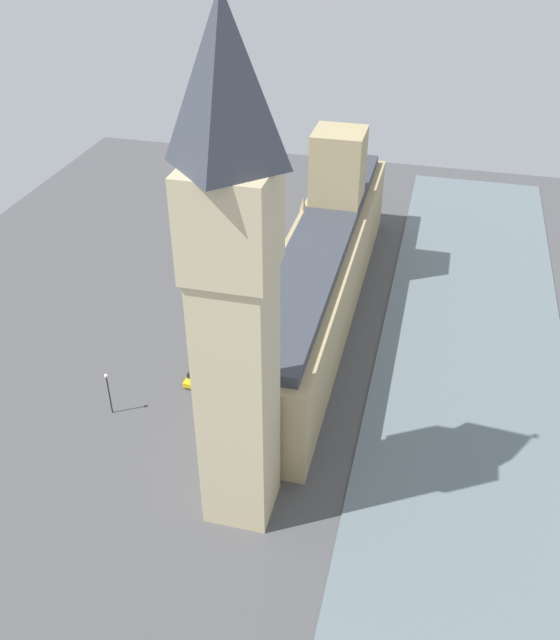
{
  "coord_description": "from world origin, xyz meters",
  "views": [
    {
      "loc": [
        -19.05,
        95.15,
        64.43
      ],
      "look_at": [
        1.0,
        14.69,
        8.21
      ],
      "focal_mm": 38.66,
      "sensor_mm": 36.0,
      "label": 1
    }
  ],
  "objects_px": {
    "car_silver_trailing": "(264,238)",
    "plane_tree_corner": "(238,186)",
    "street_lamp_slot_10": "(210,247)",
    "double_decker_bus_near_tower": "(248,263)",
    "parliament_building": "(322,268)",
    "plane_tree_under_trees": "(220,221)",
    "pedestrian_midblock": "(215,427)",
    "street_lamp_opposite_hall": "(108,386)",
    "clock_tower": "(233,292)",
    "car_white_leading": "(213,307)",
    "car_dark_green_far_end": "(270,225)",
    "car_yellow_cab_kerbside": "(195,375)",
    "pedestrian_by_river_gate": "(304,237)"
  },
  "relations": [
    {
      "from": "parliament_building",
      "to": "car_white_leading",
      "type": "distance_m",
      "value": 19.62
    },
    {
      "from": "parliament_building",
      "to": "car_dark_green_far_end",
      "type": "bearing_deg",
      "value": -59.74
    },
    {
      "from": "parliament_building",
      "to": "plane_tree_under_trees",
      "type": "height_order",
      "value": "parliament_building"
    },
    {
      "from": "car_dark_green_far_end",
      "to": "pedestrian_midblock",
      "type": "xyz_separation_m",
      "value": [
        -8.14,
        60.35,
        -0.21
      ]
    },
    {
      "from": "clock_tower",
      "to": "street_lamp_slot_10",
      "type": "bearing_deg",
      "value": -67.59
    },
    {
      "from": "parliament_building",
      "to": "car_white_leading",
      "type": "bearing_deg",
      "value": 15.26
    },
    {
      "from": "car_silver_trailing",
      "to": "plane_tree_under_trees",
      "type": "xyz_separation_m",
      "value": [
        7.33,
        5.04,
        5.17
      ]
    },
    {
      "from": "pedestrian_midblock",
      "to": "street_lamp_opposite_hall",
      "type": "distance_m",
      "value": 15.58
    },
    {
      "from": "plane_tree_corner",
      "to": "pedestrian_midblock",
      "type": "bearing_deg",
      "value": 103.99
    },
    {
      "from": "parliament_building",
      "to": "plane_tree_under_trees",
      "type": "relative_size",
      "value": 8.68
    },
    {
      "from": "car_white_leading",
      "to": "pedestrian_midblock",
      "type": "bearing_deg",
      "value": -72.09
    },
    {
      "from": "car_dark_green_far_end",
      "to": "pedestrian_midblock",
      "type": "distance_m",
      "value": 60.89
    },
    {
      "from": "car_yellow_cab_kerbside",
      "to": "car_dark_green_far_end",
      "type": "bearing_deg",
      "value": -83.94
    },
    {
      "from": "car_white_leading",
      "to": "street_lamp_opposite_hall",
      "type": "distance_m",
      "value": 28.63
    },
    {
      "from": "plane_tree_under_trees",
      "to": "street_lamp_slot_10",
      "type": "bearing_deg",
      "value": 91.89
    },
    {
      "from": "car_dark_green_far_end",
      "to": "parliament_building",
      "type": "bearing_deg",
      "value": 123.94
    },
    {
      "from": "car_yellow_cab_kerbside",
      "to": "street_lamp_slot_10",
      "type": "distance_m",
      "value": 34.17
    },
    {
      "from": "parliament_building",
      "to": "street_lamp_slot_10",
      "type": "xyz_separation_m",
      "value": [
        22.88,
        -9.8,
        -4.27
      ]
    },
    {
      "from": "parliament_building",
      "to": "car_silver_trailing",
      "type": "xyz_separation_m",
      "value": [
        15.77,
        -21.66,
        -7.39
      ]
    },
    {
      "from": "parliament_building",
      "to": "pedestrian_by_river_gate",
      "type": "bearing_deg",
      "value": -71.27
    },
    {
      "from": "car_white_leading",
      "to": "plane_tree_corner",
      "type": "height_order",
      "value": "plane_tree_corner"
    },
    {
      "from": "car_yellow_cab_kerbside",
      "to": "street_lamp_opposite_hall",
      "type": "height_order",
      "value": "street_lamp_opposite_hall"
    },
    {
      "from": "plane_tree_corner",
      "to": "street_lamp_opposite_hall",
      "type": "xyz_separation_m",
      "value": [
        -0.75,
        63.32,
        -2.7
      ]
    },
    {
      "from": "double_decker_bus_near_tower",
      "to": "car_white_leading",
      "type": "height_order",
      "value": "double_decker_bus_near_tower"
    },
    {
      "from": "car_dark_green_far_end",
      "to": "pedestrian_by_river_gate",
      "type": "height_order",
      "value": "car_dark_green_far_end"
    },
    {
      "from": "clock_tower",
      "to": "car_silver_trailing",
      "type": "relative_size",
      "value": 13.36
    },
    {
      "from": "parliament_building",
      "to": "car_silver_trailing",
      "type": "height_order",
      "value": "parliament_building"
    },
    {
      "from": "pedestrian_midblock",
      "to": "street_lamp_opposite_hall",
      "type": "bearing_deg",
      "value": -147.62
    },
    {
      "from": "parliament_building",
      "to": "pedestrian_by_river_gate",
      "type": "height_order",
      "value": "parliament_building"
    },
    {
      "from": "car_white_leading",
      "to": "car_dark_green_far_end",
      "type": "bearing_deg",
      "value": 86.46
    },
    {
      "from": "plane_tree_corner",
      "to": "pedestrian_by_river_gate",
      "type": "bearing_deg",
      "value": 157.66
    },
    {
      "from": "plane_tree_under_trees",
      "to": "parliament_building",
      "type": "bearing_deg",
      "value": 144.28
    },
    {
      "from": "car_white_leading",
      "to": "car_yellow_cab_kerbside",
      "type": "height_order",
      "value": "same"
    },
    {
      "from": "parliament_building",
      "to": "clock_tower",
      "type": "xyz_separation_m",
      "value": [
        0.8,
        43.73,
        21.47
      ]
    },
    {
      "from": "car_silver_trailing",
      "to": "pedestrian_by_river_gate",
      "type": "height_order",
      "value": "car_silver_trailing"
    },
    {
      "from": "double_decker_bus_near_tower",
      "to": "car_silver_trailing",
      "type": "bearing_deg",
      "value": 95.82
    },
    {
      "from": "car_white_leading",
      "to": "plane_tree_under_trees",
      "type": "height_order",
      "value": "plane_tree_under_trees"
    },
    {
      "from": "car_yellow_cab_kerbside",
      "to": "car_white_leading",
      "type": "bearing_deg",
      "value": -75.9
    },
    {
      "from": "parliament_building",
      "to": "car_dark_green_far_end",
      "type": "xyz_separation_m",
      "value": [
        16.11,
        -27.61,
        -7.39
      ]
    },
    {
      "from": "car_silver_trailing",
      "to": "car_white_leading",
      "type": "bearing_deg",
      "value": 89.39
    },
    {
      "from": "car_silver_trailing",
      "to": "plane_tree_corner",
      "type": "relative_size",
      "value": 0.43
    },
    {
      "from": "car_yellow_cab_kerbside",
      "to": "pedestrian_midblock",
      "type": "relative_size",
      "value": 3.25
    },
    {
      "from": "clock_tower",
      "to": "car_dark_green_far_end",
      "type": "bearing_deg",
      "value": -77.89
    },
    {
      "from": "car_silver_trailing",
      "to": "street_lamp_slot_10",
      "type": "xyz_separation_m",
      "value": [
        7.11,
        11.86,
        3.12
      ]
    },
    {
      "from": "car_yellow_cab_kerbside",
      "to": "pedestrian_midblock",
      "type": "bearing_deg",
      "value": 127.26
    },
    {
      "from": "pedestrian_midblock",
      "to": "street_lamp_slot_10",
      "type": "xyz_separation_m",
      "value": [
        14.92,
        -42.53,
        3.33
      ]
    },
    {
      "from": "street_lamp_slot_10",
      "to": "double_decker_bus_near_tower",
      "type": "bearing_deg",
      "value": 168.43
    },
    {
      "from": "clock_tower",
      "to": "pedestrian_by_river_gate",
      "type": "bearing_deg",
      "value": -83.76
    },
    {
      "from": "pedestrian_midblock",
      "to": "plane_tree_under_trees",
      "type": "relative_size",
      "value": 0.17
    },
    {
      "from": "car_silver_trailing",
      "to": "double_decker_bus_near_tower",
      "type": "height_order",
      "value": "double_decker_bus_near_tower"
    }
  ]
}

